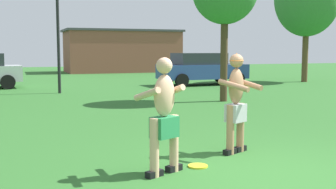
{
  "coord_description": "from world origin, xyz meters",
  "views": [
    {
      "loc": [
        -3.3,
        -4.91,
        1.74
      ],
      "look_at": [
        -0.56,
        2.54,
        0.9
      ],
      "focal_mm": 45.55,
      "sensor_mm": 36.0,
      "label": 1
    }
  ],
  "objects_px": {
    "player_in_green": "(164,113)",
    "frisbee": "(198,166)",
    "car_blue_mid_lot": "(201,68)",
    "lamp_post": "(58,11)",
    "player_with_cap": "(236,99)"
  },
  "relations": [
    {
      "from": "player_in_green",
      "to": "frisbee",
      "type": "relative_size",
      "value": 5.5
    },
    {
      "from": "car_blue_mid_lot",
      "to": "frisbee",
      "type": "bearing_deg",
      "value": -114.83
    },
    {
      "from": "lamp_post",
      "to": "frisbee",
      "type": "bearing_deg",
      "value": -86.23
    },
    {
      "from": "player_with_cap",
      "to": "player_in_green",
      "type": "distance_m",
      "value": 1.72
    },
    {
      "from": "car_blue_mid_lot",
      "to": "lamp_post",
      "type": "relative_size",
      "value": 0.83
    },
    {
      "from": "player_in_green",
      "to": "lamp_post",
      "type": "xyz_separation_m",
      "value": [
        -0.18,
        11.97,
        2.39
      ]
    },
    {
      "from": "car_blue_mid_lot",
      "to": "lamp_post",
      "type": "xyz_separation_m",
      "value": [
        -7.04,
        -1.73,
        2.42
      ]
    },
    {
      "from": "frisbee",
      "to": "car_blue_mid_lot",
      "type": "relative_size",
      "value": 0.07
    },
    {
      "from": "player_with_cap",
      "to": "car_blue_mid_lot",
      "type": "height_order",
      "value": "player_with_cap"
    },
    {
      "from": "car_blue_mid_lot",
      "to": "player_with_cap",
      "type": "bearing_deg",
      "value": -112.28
    },
    {
      "from": "frisbee",
      "to": "car_blue_mid_lot",
      "type": "height_order",
      "value": "car_blue_mid_lot"
    },
    {
      "from": "lamp_post",
      "to": "player_with_cap",
      "type": "bearing_deg",
      "value": -81.24
    },
    {
      "from": "player_in_green",
      "to": "car_blue_mid_lot",
      "type": "relative_size",
      "value": 0.38
    },
    {
      "from": "player_with_cap",
      "to": "lamp_post",
      "type": "xyz_separation_m",
      "value": [
        -1.73,
        11.23,
        2.33
      ]
    },
    {
      "from": "lamp_post",
      "to": "player_in_green",
      "type": "bearing_deg",
      "value": -89.13
    }
  ]
}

